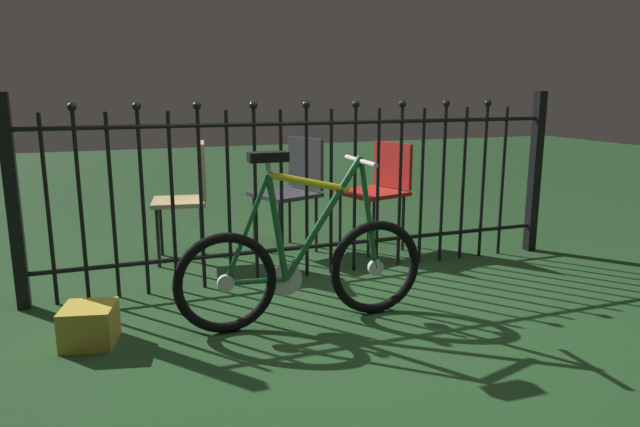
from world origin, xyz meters
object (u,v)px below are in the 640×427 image
at_px(chair_charcoal, 294,184).
at_px(bicycle, 303,266).
at_px(chair_tan, 190,191).
at_px(display_crate, 89,325).
at_px(chair_red, 380,184).

bearing_deg(chair_charcoal, bicycle, -105.75).
height_order(chair_tan, display_crate, chair_tan).
height_order(chair_tan, chair_charcoal, chair_charcoal).
bearing_deg(display_crate, bicycle, -5.73).
bearing_deg(bicycle, display_crate, 174.27).
xyz_separation_m(bicycle, chair_red, (1.05, 1.23, 0.19)).
bearing_deg(chair_tan, bicycle, -74.37).
distance_m(bicycle, chair_tan, 1.47).
bearing_deg(chair_charcoal, chair_tan, -179.31).
height_order(chair_charcoal, display_crate, chair_charcoal).
bearing_deg(display_crate, chair_tan, 62.02).
xyz_separation_m(chair_red, chair_charcoal, (-0.65, 0.18, 0.01)).
height_order(chair_red, chair_tan, chair_tan).
distance_m(chair_red, chair_charcoal, 0.68).
xyz_separation_m(chair_red, display_crate, (-2.13, -1.13, -0.41)).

